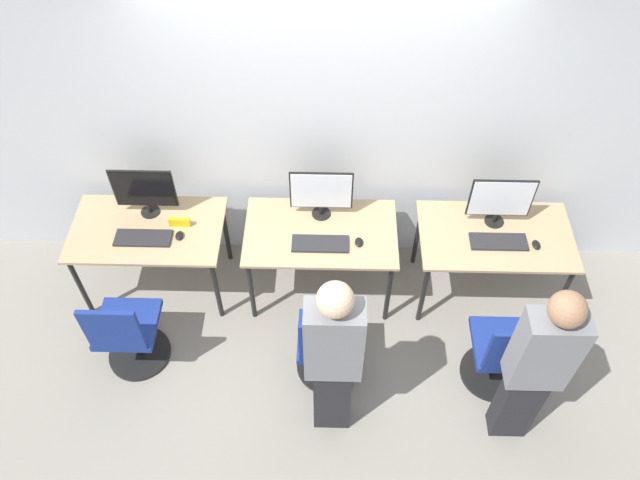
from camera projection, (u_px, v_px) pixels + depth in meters
name	position (u px, v px, depth m)	size (l,w,h in m)	color
ground_plane	(320.00, 322.00, 5.12)	(20.00, 20.00, 0.00)	gray
wall_back	(322.00, 123.00, 4.57)	(12.00, 0.05, 2.80)	silver
desk_left	(148.00, 235.00, 4.86)	(1.17, 0.70, 0.73)	tan
monitor_left	(144.00, 191.00, 4.73)	(0.48, 0.15, 0.44)	black
keyboard_left	(143.00, 238.00, 4.73)	(0.43, 0.16, 0.02)	#262628
mouse_left	(179.00, 236.00, 4.74)	(0.06, 0.09, 0.03)	black
office_chair_left	(128.00, 335.00, 4.60)	(0.48, 0.48, 0.90)	black
desk_center	(321.00, 238.00, 4.84)	(1.17, 0.70, 0.73)	tan
monitor_center	(321.00, 192.00, 4.72)	(0.48, 0.15, 0.44)	black
keyboard_center	(320.00, 244.00, 4.69)	(0.43, 0.16, 0.02)	#262628
mouse_center	(359.00, 242.00, 4.70)	(0.06, 0.09, 0.03)	black
office_chair_center	(328.00, 348.00, 4.53)	(0.48, 0.48, 0.90)	black
person_center	(333.00, 357.00, 3.90)	(0.36, 0.21, 1.63)	#232328
desk_right	(494.00, 241.00, 4.82)	(1.17, 0.70, 0.73)	tan
monitor_right	(501.00, 200.00, 4.67)	(0.48, 0.15, 0.44)	black
keyboard_right	(498.00, 242.00, 4.71)	(0.43, 0.16, 0.02)	#262628
mouse_right	(536.00, 245.00, 4.68)	(0.06, 0.09, 0.03)	black
office_chair_right	(503.00, 356.00, 4.49)	(0.48, 0.48, 0.90)	black
person_right	(537.00, 366.00, 3.86)	(0.36, 0.21, 1.63)	#232328
placard_left	(179.00, 222.00, 4.79)	(0.16, 0.03, 0.08)	yellow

